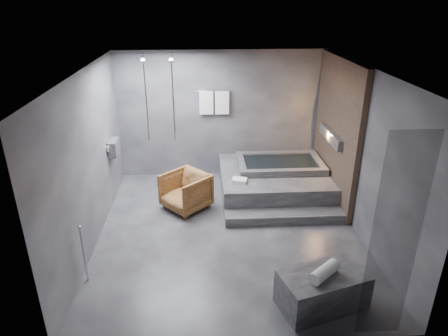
{
  "coord_description": "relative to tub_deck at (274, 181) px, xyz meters",
  "views": [
    {
      "loc": [
        -0.44,
        -6.02,
        3.86
      ],
      "look_at": [
        -0.06,
        0.3,
        1.09
      ],
      "focal_mm": 32.0,
      "sensor_mm": 36.0,
      "label": 1
    }
  ],
  "objects": [
    {
      "name": "tub_deck",
      "position": [
        0.0,
        0.0,
        0.0
      ],
      "size": [
        2.2,
        2.0,
        0.5
      ],
      "primitive_type": "cube",
      "color": "#303033",
      "rests_on": "ground"
    },
    {
      "name": "deck_towel",
      "position": [
        -0.78,
        -0.52,
        0.29
      ],
      "size": [
        0.32,
        0.27,
        0.07
      ],
      "primitive_type": "cube",
      "rotation": [
        0.0,
        0.0,
        -0.27
      ],
      "color": "white",
      "rests_on": "tub_deck"
    },
    {
      "name": "room",
      "position": [
        -0.65,
        -1.21,
        1.48
      ],
      "size": [
        5.0,
        5.04,
        2.82
      ],
      "color": "#2B2B2E",
      "rests_on": "ground"
    },
    {
      "name": "concrete_bench",
      "position": [
        0.06,
        -3.36,
        0.0
      ],
      "size": [
        1.26,
        0.92,
        0.51
      ],
      "primitive_type": "cube",
      "rotation": [
        0.0,
        0.0,
        0.29
      ],
      "color": "#2E2E30",
      "rests_on": "ground"
    },
    {
      "name": "tub_step",
      "position": [
        0.0,
        -1.18,
        -0.16
      ],
      "size": [
        2.2,
        0.36,
        0.18
      ],
      "primitive_type": "cube",
      "color": "#303033",
      "rests_on": "ground"
    },
    {
      "name": "driftwood_chair",
      "position": [
        -1.82,
        -0.57,
        0.11
      ],
      "size": [
        1.1,
        1.1,
        0.72
      ],
      "primitive_type": "imported",
      "rotation": [
        0.0,
        0.0,
        -0.82
      ],
      "color": "#4B2B12",
      "rests_on": "ground"
    },
    {
      "name": "rolled_towel",
      "position": [
        0.04,
        -3.41,
        0.34
      ],
      "size": [
        0.47,
        0.43,
        0.17
      ],
      "primitive_type": "cylinder",
      "rotation": [
        0.0,
        1.57,
        0.7
      ],
      "color": "white",
      "rests_on": "concrete_bench"
    }
  ]
}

